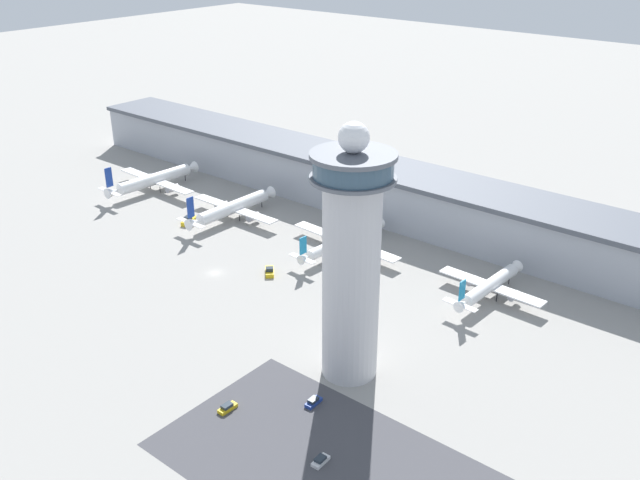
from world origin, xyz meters
TOP-DOWN VIEW (x-y plane):
  - ground_plane at (0.00, 0.00)m, footprint 1000.00×1000.00m
  - terminal_building at (0.00, 70.00)m, footprint 265.40×25.00m
  - control_tower at (61.72, -14.27)m, footprint 18.44×18.44m
  - parking_lot_surface at (76.06, -42.36)m, footprint 64.00×40.00m
  - airplane_gate_alpha at (-69.79, 32.99)m, footprint 41.33×41.29m
  - airplane_gate_bravo at (-25.81, 32.67)m, footprint 38.13×40.03m
  - airplane_gate_charlie at (20.52, 36.54)m, footprint 41.68×39.31m
  - airplane_gate_delta at (70.78, 38.31)m, footprint 31.74×32.78m
  - service_truck_catering at (-34.87, 20.14)m, footprint 4.79×7.86m
  - service_truck_fuel at (13.14, 9.96)m, footprint 6.02×6.09m
  - car_black_suv at (63.34, -29.28)m, footprint 1.99×4.43m
  - car_red_hatchback at (76.29, -42.51)m, footprint 2.03×4.17m
  - car_silver_sedan at (50.21, -42.78)m, footprint 1.83×4.55m

SIDE VIEW (x-z plane):
  - ground_plane at x=0.00m, z-range 0.00..0.00m
  - parking_lot_surface at x=76.06m, z-range 0.00..0.01m
  - car_red_hatchback at x=76.29m, z-range -0.16..1.26m
  - car_silver_sedan at x=50.21m, z-range -0.17..1.38m
  - car_black_suv at x=63.34m, z-range -0.17..1.39m
  - service_truck_fuel at x=13.14m, z-range -0.38..2.05m
  - service_truck_catering at x=-34.87m, z-range -0.43..2.36m
  - airplane_gate_charlie at x=20.52m, z-range -1.78..9.35m
  - airplane_gate_delta at x=70.78m, z-range -1.74..9.94m
  - airplane_gate_bravo at x=-25.81m, z-range -2.62..11.11m
  - airplane_gate_alpha at x=-69.79m, z-range -2.60..11.60m
  - terminal_building at x=0.00m, z-range 0.10..18.40m
  - control_tower at x=61.72m, z-range -0.50..59.85m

